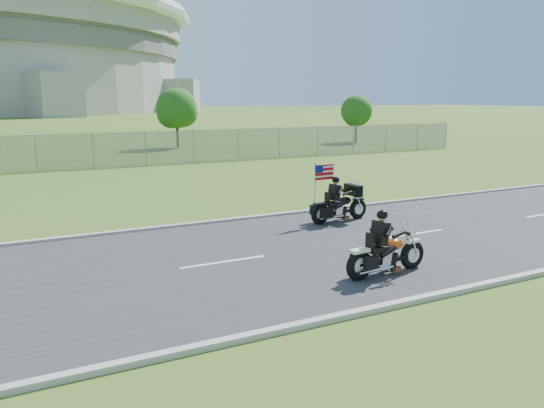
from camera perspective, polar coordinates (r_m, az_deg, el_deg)
name	(u,v)px	position (r m, az deg, el deg)	size (l,w,h in m)	color
ground	(295,253)	(13.88, 2.48, -5.29)	(420.00, 420.00, 0.00)	#355019
road	(295,252)	(13.87, 2.48, -5.21)	(120.00, 8.00, 0.04)	#28282B
curb_north	(234,220)	(17.39, -4.06, -1.70)	(120.00, 0.18, 0.12)	#9E9B93
curb_south	(397,304)	(10.71, 13.32, -10.46)	(120.00, 0.18, 0.12)	#9E9B93
fence	(36,153)	(31.76, -24.06, 5.03)	(60.00, 0.03, 2.00)	gray
tree_fence_near	(177,110)	(43.48, -10.18, 9.90)	(3.52, 3.28, 4.75)	#382316
tree_fence_far	(357,113)	(48.86, 9.08, 9.69)	(3.08, 2.87, 4.20)	#382316
motorcycle_lead	(386,255)	(12.30, 12.11, -5.34)	(2.30, 0.65, 1.55)	black
motorcycle_follow	(339,206)	(17.27, 7.26, -0.26)	(2.25, 0.77, 1.88)	black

